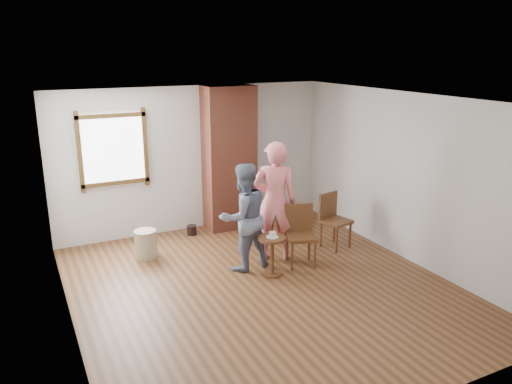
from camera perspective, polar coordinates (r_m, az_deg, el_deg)
ground at (r=7.10m, az=0.76°, el=-10.88°), size 5.50×5.50×0.00m
room_shell at (r=6.99m, az=-1.87°, el=4.43°), size 5.04×5.52×2.62m
brick_chimney at (r=9.05m, az=-3.07°, el=3.85°), size 0.90×0.50×2.60m
stoneware_crock at (r=8.17m, az=-12.48°, el=-5.81°), size 0.36×0.36×0.45m
dark_pot at (r=9.03m, az=-7.35°, el=-4.33°), size 0.19×0.19×0.17m
dining_chair_left at (r=7.69m, az=5.07°, el=-4.53°), size 0.55×0.55×0.93m
dining_chair_right at (r=8.42m, az=8.76°, el=-2.86°), size 0.52×0.52×0.91m
side_table at (r=7.31m, az=1.85°, el=-6.60°), size 0.40×0.40×0.60m
cake_plate at (r=7.23m, az=1.86°, el=-5.14°), size 0.18×0.18×0.01m
cake_slice at (r=7.22m, az=1.94°, el=-4.87°), size 0.08×0.07×0.06m
man at (r=7.40m, az=-1.44°, el=-2.88°), size 0.87×0.72×1.63m
person_pink at (r=7.70m, az=2.15°, el=-1.10°), size 0.82×0.71×1.89m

